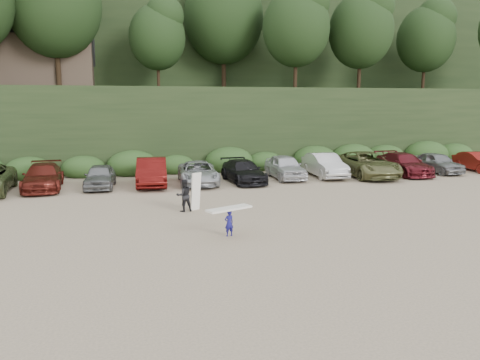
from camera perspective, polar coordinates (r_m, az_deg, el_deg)
name	(u,v)px	position (r m, az deg, el deg)	size (l,w,h in m)	color
ground	(280,221)	(19.74, 4.87, -5.00)	(120.00, 120.00, 0.00)	tan
hillside_backdrop	(169,45)	(54.61, -8.67, 16.01)	(90.00, 41.50, 28.00)	black
parked_cars	(217,171)	(28.79, -2.85, 1.14)	(39.67, 6.20, 1.64)	silver
child_surfer	(229,217)	(17.34, -1.35, -4.51)	(1.86, 1.16, 1.08)	navy
adult_surfer	(185,195)	(21.37, -6.70, -1.83)	(1.23, 0.67, 1.76)	black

